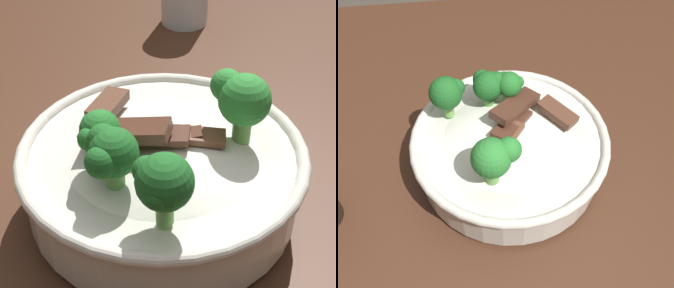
{
  "view_description": "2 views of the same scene",
  "coord_description": "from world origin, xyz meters",
  "views": [
    {
      "loc": [
        -0.3,
        0.22,
        1.14
      ],
      "look_at": [
        0.05,
        -0.01,
        0.82
      ],
      "focal_mm": 57.32,
      "sensor_mm": 36.0,
      "label": 1
    },
    {
      "loc": [
        -0.03,
        -0.27,
        1.21
      ],
      "look_at": [
        0.0,
        0.01,
        0.85
      ],
      "focal_mm": 39.1,
      "sensor_mm": 36.0,
      "label": 2
    }
  ],
  "objects": [
    {
      "name": "dining_table",
      "position": [
        0.0,
        0.0,
        0.66
      ],
      "size": [
        1.27,
        0.96,
        0.78
      ],
      "color": "#472819",
      "rests_on": "ground"
    },
    {
      "name": "rice_bowl",
      "position": [
        0.01,
        0.03,
        0.83
      ],
      "size": [
        0.26,
        0.26,
        0.13
      ],
      "color": "silver",
      "rests_on": "dining_table"
    }
  ]
}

